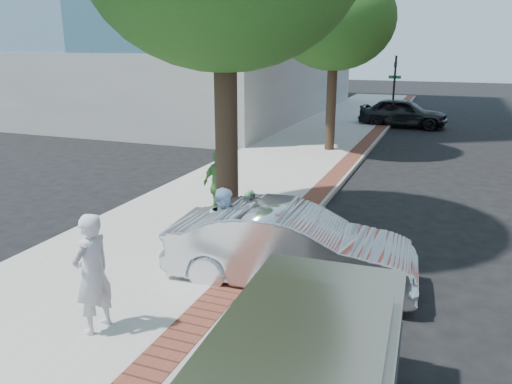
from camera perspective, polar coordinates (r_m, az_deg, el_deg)
The scene contains 13 objects.
ground at distance 10.25m, azimuth -4.55°, elevation -8.60°, with size 120.00×120.00×0.00m, color black.
sidewalk at distance 17.79m, azimuth 2.25°, elevation 2.54°, with size 5.00×60.00×0.15m, color #9E9991.
brick_strip at distance 17.20m, azimuth 9.20°, elevation 2.13°, with size 0.60×60.00×0.01m, color brown.
curb at distance 17.16m, azimuth 10.33°, elevation 1.76°, with size 0.10×60.00×0.15m, color gray.
office_base at distance 34.91m, azimuth -8.33°, elevation 12.37°, with size 18.20×22.20×4.00m, color gray.
signal_near at distance 30.58m, azimuth 15.53°, elevation 11.89°, with size 0.70×0.15×3.80m.
tree_far at distance 20.88m, azimuth 8.97°, elevation 18.85°, with size 4.80×4.80×7.14m.
parking_meter at distance 9.76m, azimuth -0.77°, elevation -2.23°, with size 0.12×0.32×1.47m.
person_gray at distance 7.85m, azimuth -18.24°, elevation -8.84°, with size 0.68×0.45×1.86m, color silver.
person_officer at distance 9.67m, azimuth -3.64°, elevation -4.08°, with size 0.77×0.60×1.59m, color #89B1D3.
person_green at distance 12.03m, azimuth -4.13°, elevation 0.66°, with size 1.08×0.45×1.84m, color #49853C.
sedan_silver at distance 9.27m, azimuth 3.93°, elevation -6.29°, with size 1.59×4.56×1.50m, color silver.
bg_car at distance 28.91m, azimuth 16.45°, elevation 8.69°, with size 1.89×4.69×1.60m, color black.
Camera 1 is at (4.11, -8.34, 4.31)m, focal length 35.00 mm.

